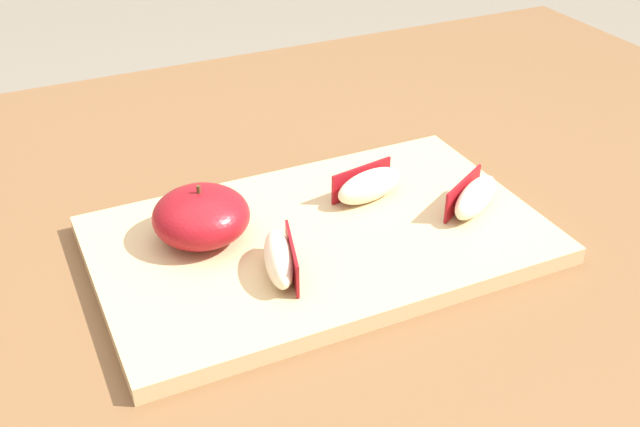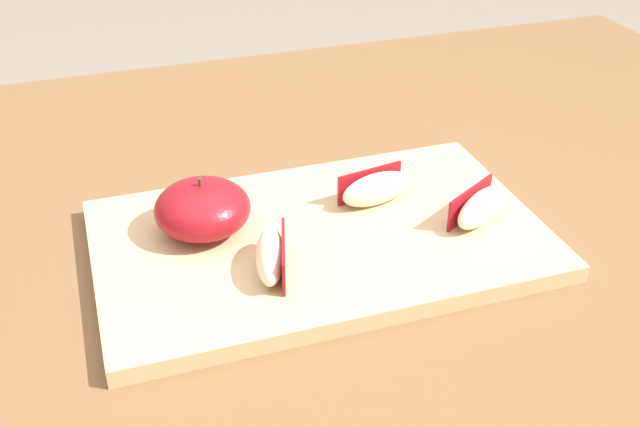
{
  "view_description": "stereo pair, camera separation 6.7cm",
  "coord_description": "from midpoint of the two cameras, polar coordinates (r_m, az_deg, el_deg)",
  "views": [
    {
      "loc": [
        -0.19,
        -0.58,
        1.16
      ],
      "look_at": [
        0.06,
        -0.06,
        0.8
      ],
      "focal_mm": 42.86,
      "sensor_mm": 36.0,
      "label": 1
    },
    {
      "loc": [
        -0.12,
        -0.6,
        1.16
      ],
      "look_at": [
        0.06,
        -0.06,
        0.8
      ],
      "focal_mm": 42.86,
      "sensor_mm": 36.0,
      "label": 2
    }
  ],
  "objects": [
    {
      "name": "cutting_board",
      "position": [
        0.69,
        -2.8,
        -2.05
      ],
      "size": [
        0.4,
        0.24,
        0.02
      ],
      "color": "tan",
      "rests_on": "dining_table"
    },
    {
      "name": "apple_half_skin_up",
      "position": [
        0.68,
        -11.7,
        -0.27
      ],
      "size": [
        0.09,
        0.09,
        0.05
      ],
      "color": "maroon",
      "rests_on": "cutting_board"
    },
    {
      "name": "dining_table",
      "position": [
        0.79,
        -8.21,
        -7.32
      ],
      "size": [
        1.42,
        0.86,
        0.77
      ],
      "color": "brown",
      "rests_on": "ground_plane"
    },
    {
      "name": "apple_wedge_left",
      "position": [
        0.72,
        1.02,
        2.04
      ],
      "size": [
        0.08,
        0.04,
        0.03
      ],
      "color": "beige",
      "rests_on": "cutting_board"
    },
    {
      "name": "apple_wedge_middle",
      "position": [
        0.71,
        8.84,
        1.14
      ],
      "size": [
        0.07,
        0.06,
        0.03
      ],
      "color": "beige",
      "rests_on": "cutting_board"
    },
    {
      "name": "apple_wedge_near_knife",
      "position": [
        0.63,
        -6.26,
        -3.52
      ],
      "size": [
        0.04,
        0.08,
        0.03
      ],
      "color": "beige",
      "rests_on": "cutting_board"
    }
  ]
}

